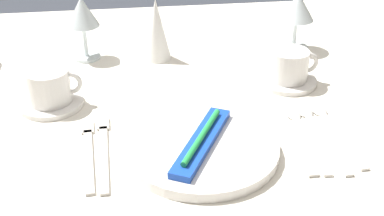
{
  "coord_description": "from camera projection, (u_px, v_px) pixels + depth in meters",
  "views": [
    {
      "loc": [
        -0.09,
        -0.92,
        1.25
      ],
      "look_at": [
        0.02,
        -0.08,
        0.76
      ],
      "focal_mm": 49.49,
      "sensor_mm": 36.0,
      "label": 1
    }
  ],
  "objects": [
    {
      "name": "spoon_soup",
      "position": [
        303.0,
        131.0,
        0.94
      ],
      "size": [
        0.03,
        0.21,
        0.01
      ],
      "color": "beige",
      "rests_on": "dining_table"
    },
    {
      "name": "wine_glass_right",
      "position": [
        297.0,
        10.0,
        1.21
      ],
      "size": [
        0.08,
        0.08,
        0.14
      ],
      "color": "silver",
      "rests_on": "dining_table"
    },
    {
      "name": "dinner_knife",
      "position": [
        293.0,
        140.0,
        0.91
      ],
      "size": [
        0.02,
        0.22,
        0.0
      ],
      "color": "beige",
      "rests_on": "dining_table"
    },
    {
      "name": "saucer_right",
      "position": [
        287.0,
        81.0,
        1.1
      ],
      "size": [
        0.12,
        0.12,
        0.01
      ],
      "primitive_type": "cylinder",
      "color": "white",
      "rests_on": "dining_table"
    },
    {
      "name": "coffee_cup_left",
      "position": [
        49.0,
        85.0,
        1.01
      ],
      "size": [
        0.11,
        0.08,
        0.07
      ],
      "color": "white",
      "rests_on": "saucer_left"
    },
    {
      "name": "dining_table",
      "position": [
        179.0,
        132.0,
        1.09
      ],
      "size": [
        1.8,
        1.11,
        0.74
      ],
      "color": "silver",
      "rests_on": "ground"
    },
    {
      "name": "fork_inner",
      "position": [
        88.0,
        151.0,
        0.89
      ],
      "size": [
        0.03,
        0.21,
        0.0
      ],
      "color": "beige",
      "rests_on": "dining_table"
    },
    {
      "name": "saucer_left",
      "position": [
        51.0,
        103.0,
        1.02
      ],
      "size": [
        0.12,
        0.12,
        0.01
      ],
      "primitive_type": "cylinder",
      "color": "white",
      "rests_on": "dining_table"
    },
    {
      "name": "fork_outer",
      "position": [
        104.0,
        149.0,
        0.89
      ],
      "size": [
        0.02,
        0.22,
        0.0
      ],
      "color": "beige",
      "rests_on": "dining_table"
    },
    {
      "name": "spoon_tea",
      "position": [
        332.0,
        127.0,
        0.95
      ],
      "size": [
        0.03,
        0.21,
        0.01
      ],
      "color": "beige",
      "rests_on": "dining_table"
    },
    {
      "name": "napkin_folded",
      "position": [
        156.0,
        29.0,
        1.18
      ],
      "size": [
        0.06,
        0.06,
        0.14
      ],
      "primitive_type": "cone",
      "color": "white",
      "rests_on": "dining_table"
    },
    {
      "name": "coffee_cup_right",
      "position": [
        290.0,
        65.0,
        1.09
      ],
      "size": [
        0.1,
        0.08,
        0.06
      ],
      "color": "white",
      "rests_on": "saucer_right"
    },
    {
      "name": "wine_glass_left",
      "position": [
        82.0,
        15.0,
        1.17
      ],
      "size": [
        0.07,
        0.07,
        0.15
      ],
      "color": "silver",
      "rests_on": "dining_table"
    },
    {
      "name": "toothbrush_package",
      "position": [
        202.0,
        141.0,
        0.87
      ],
      "size": [
        0.13,
        0.2,
        0.02
      ],
      "color": "blue",
      "rests_on": "dinner_plate"
    },
    {
      "name": "dinner_plate",
      "position": [
        201.0,
        149.0,
        0.88
      ],
      "size": [
        0.26,
        0.26,
        0.02
      ],
      "primitive_type": "cylinder",
      "color": "white",
      "rests_on": "dining_table"
    },
    {
      "name": "spoon_dessert",
      "position": [
        318.0,
        130.0,
        0.94
      ],
      "size": [
        0.03,
        0.22,
        0.01
      ],
      "color": "beige",
      "rests_on": "dining_table"
    }
  ]
}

